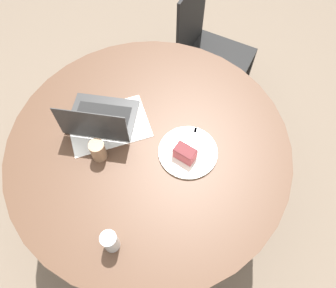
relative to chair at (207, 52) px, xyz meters
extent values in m
plane|color=#6B5B4C|center=(0.32, 0.86, -0.48)|extent=(12.00, 12.00, 0.00)
cylinder|color=#4C3323|center=(0.32, 0.86, -0.47)|extent=(0.54, 0.54, 0.02)
cylinder|color=#4C3323|center=(0.32, 0.86, -0.10)|extent=(0.09, 0.09, 0.71)
cylinder|color=#4C3323|center=(0.32, 0.86, 0.27)|extent=(1.29, 1.29, 0.03)
cube|color=black|center=(-0.07, 0.03, -0.04)|extent=(0.56, 0.56, 0.02)
cube|color=black|center=(0.11, -0.05, 0.21)|extent=(0.18, 0.36, 0.49)
cube|color=black|center=(-0.32, -0.06, -0.26)|extent=(0.05, 0.05, 0.42)
cube|color=black|center=(-0.16, 0.29, -0.26)|extent=(0.05, 0.05, 0.42)
cube|color=black|center=(0.03, -0.22, -0.26)|extent=(0.05, 0.05, 0.42)
cube|color=black|center=(0.19, 0.12, -0.26)|extent=(0.05, 0.05, 0.42)
cube|color=white|center=(0.51, 0.76, 0.29)|extent=(0.43, 0.36, 0.00)
cylinder|color=silver|center=(0.14, 0.89, 0.29)|extent=(0.26, 0.26, 0.01)
cube|color=#B74C51|center=(0.15, 0.92, 0.32)|extent=(0.11, 0.10, 0.06)
cube|color=maroon|center=(0.15, 0.92, 0.36)|extent=(0.11, 0.09, 0.00)
cube|color=silver|center=(0.12, 0.86, 0.30)|extent=(0.05, 0.17, 0.00)
cube|color=silver|center=(0.10, 0.78, 0.30)|extent=(0.03, 0.03, 0.00)
cylinder|color=#997556|center=(0.53, 0.92, 0.33)|extent=(0.07, 0.07, 0.10)
cylinder|color=silver|center=(0.43, 1.30, 0.34)|extent=(0.06, 0.06, 0.11)
cube|color=#2D2D2D|center=(0.54, 0.72, 0.29)|extent=(0.33, 0.26, 0.02)
cube|color=black|center=(0.54, 0.72, 0.30)|extent=(0.27, 0.16, 0.00)
cube|color=#2D2D2D|center=(0.55, 0.84, 0.40)|extent=(0.31, 0.04, 0.19)
cube|color=black|center=(0.55, 0.83, 0.40)|extent=(0.29, 0.04, 0.18)
camera|label=1|loc=(0.20, 1.57, 1.58)|focal=35.00mm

